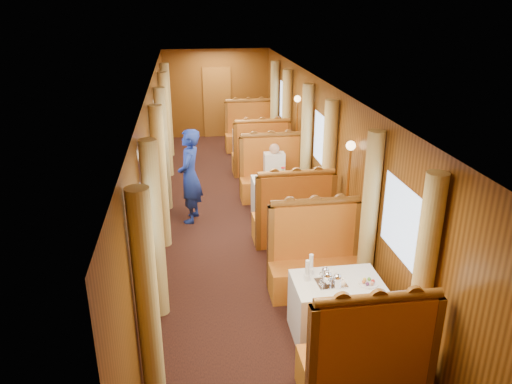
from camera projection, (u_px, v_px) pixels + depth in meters
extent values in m
cube|color=brown|center=(217.00, 103.00, 14.40)|extent=(0.80, 0.04, 2.00)
cube|color=white|center=(336.00, 308.00, 6.01)|extent=(1.05, 0.72, 0.75)
cube|color=#A83E12|center=(362.00, 373.00, 5.19)|extent=(1.30, 0.55, 0.45)
cube|color=#A83E12|center=(375.00, 337.00, 4.76)|extent=(1.30, 0.12, 0.80)
cylinder|color=brown|center=(379.00, 298.00, 4.60)|extent=(1.23, 0.10, 0.10)
cube|color=#A83E12|center=(316.00, 278.00, 6.94)|extent=(1.30, 0.55, 0.45)
cube|color=#A83E12|center=(314.00, 231.00, 6.91)|extent=(1.30, 0.12, 0.80)
cylinder|color=brown|center=(315.00, 202.00, 6.75)|extent=(1.23, 0.10, 0.10)
cube|color=white|center=(281.00, 199.00, 9.23)|extent=(1.05, 0.72, 0.75)
cube|color=#A83E12|center=(292.00, 228.00, 8.41)|extent=(1.30, 0.55, 0.45)
cube|color=#A83E12|center=(296.00, 199.00, 7.98)|extent=(1.30, 0.12, 0.80)
cylinder|color=brown|center=(296.00, 173.00, 7.82)|extent=(1.23, 0.10, 0.10)
cube|color=#A83E12|center=(272.00, 188.00, 10.16)|extent=(1.30, 0.55, 0.45)
cube|color=#A83E12|center=(271.00, 156.00, 10.13)|extent=(1.30, 0.12, 0.80)
cylinder|color=brown|center=(271.00, 135.00, 9.97)|extent=(1.23, 0.10, 0.10)
cube|color=white|center=(255.00, 146.00, 12.45)|extent=(1.05, 0.72, 0.75)
cube|color=#A83E12|center=(261.00, 164.00, 11.63)|extent=(1.30, 0.55, 0.45)
cube|color=#A83E12|center=(262.00, 140.00, 11.20)|extent=(1.30, 0.12, 0.80)
cylinder|color=brown|center=(262.00, 121.00, 11.04)|extent=(1.23, 0.10, 0.10)
cube|color=#A83E12|center=(250.00, 142.00, 13.38)|extent=(1.30, 0.55, 0.45)
cube|color=#A83E12|center=(249.00, 117.00, 13.35)|extent=(1.30, 0.12, 0.80)
cylinder|color=brown|center=(249.00, 101.00, 13.19)|extent=(1.23, 0.10, 0.10)
cube|color=silver|center=(331.00, 283.00, 5.83)|extent=(0.35, 0.28, 0.01)
cylinder|color=white|center=(368.00, 284.00, 5.82)|extent=(0.23, 0.23, 0.01)
cylinder|color=white|center=(307.00, 277.00, 5.88)|extent=(0.08, 0.08, 0.08)
cylinder|color=white|center=(307.00, 267.00, 5.84)|extent=(0.05, 0.05, 0.18)
cylinder|color=white|center=(311.00, 271.00, 6.02)|extent=(0.08, 0.08, 0.08)
cylinder|color=white|center=(311.00, 261.00, 5.97)|extent=(0.05, 0.05, 0.18)
cylinder|color=silver|center=(283.00, 176.00, 9.08)|extent=(0.06, 0.06, 0.14)
cylinder|color=silver|center=(254.00, 129.00, 12.26)|extent=(0.06, 0.06, 0.14)
cylinder|color=tan|center=(147.00, 304.00, 4.72)|extent=(0.22, 0.22, 2.35)
cylinder|color=tan|center=(155.00, 232.00, 6.15)|extent=(0.22, 0.22, 2.35)
cylinder|color=tan|center=(423.00, 281.00, 5.08)|extent=(0.22, 0.22, 2.35)
cylinder|color=tan|center=(369.00, 218.00, 6.52)|extent=(0.22, 0.22, 2.35)
cylinder|color=tan|center=(160.00, 178.00, 7.94)|extent=(0.22, 0.22, 2.35)
cylinder|color=tan|center=(163.00, 150.00, 9.37)|extent=(0.22, 0.22, 2.35)
cylinder|color=tan|center=(328.00, 170.00, 8.30)|extent=(0.22, 0.22, 2.35)
cylinder|color=tan|center=(306.00, 144.00, 9.74)|extent=(0.22, 0.22, 2.35)
cylinder|color=tan|center=(166.00, 125.00, 11.16)|extent=(0.22, 0.22, 2.35)
cylinder|color=tan|center=(167.00, 110.00, 12.59)|extent=(0.22, 0.22, 2.35)
cylinder|color=tan|center=(287.00, 121.00, 11.52)|extent=(0.22, 0.22, 2.35)
cylinder|color=tan|center=(275.00, 107.00, 12.96)|extent=(0.22, 0.22, 2.35)
cylinder|color=#BF8C3F|center=(158.00, 218.00, 7.13)|extent=(0.04, 0.04, 1.85)
sphere|color=#FFD18C|center=(153.00, 154.00, 6.78)|extent=(0.14, 0.14, 0.14)
cylinder|color=#BF8C3F|center=(346.00, 207.00, 7.50)|extent=(0.04, 0.04, 1.85)
sphere|color=#FFD18C|center=(351.00, 146.00, 7.15)|extent=(0.14, 0.14, 0.14)
cylinder|color=#BF8C3F|center=(164.00, 148.00, 10.35)|extent=(0.04, 0.04, 1.85)
sphere|color=#FFD18C|center=(161.00, 103.00, 10.00)|extent=(0.14, 0.14, 0.14)
cylinder|color=#BF8C3F|center=(296.00, 143.00, 10.72)|extent=(0.04, 0.04, 1.85)
sphere|color=#FFD18C|center=(298.00, 99.00, 10.37)|extent=(0.14, 0.14, 0.14)
imported|color=navy|center=(190.00, 176.00, 8.95)|extent=(0.55, 0.71, 1.73)
cube|color=beige|center=(274.00, 166.00, 9.82)|extent=(0.40, 0.24, 0.55)
sphere|color=tan|center=(274.00, 149.00, 9.69)|extent=(0.20, 0.20, 0.20)
cube|color=beige|center=(276.00, 180.00, 9.75)|extent=(0.36, 0.30, 0.14)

